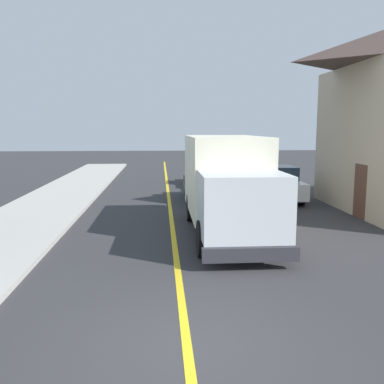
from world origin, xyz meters
TOP-DOWN VIEW (x-y plane):
  - ground_plane at (0.00, 0.00)m, footprint 120.00×120.00m
  - centre_line_yellow at (0.00, 10.00)m, footprint 0.16×56.00m
  - box_truck at (1.78, 7.45)m, footprint 2.40×7.18m
  - parked_car_near at (1.80, 13.93)m, footprint 2.02×4.48m
  - parked_car_mid at (2.55, 19.77)m, footprint 1.91×4.44m
  - parked_van_across at (5.20, 13.77)m, footprint 1.82×4.41m

SIDE VIEW (x-z plane):
  - ground_plane at x=0.00m, z-range 0.00..0.00m
  - centre_line_yellow at x=0.00m, z-range 0.00..0.01m
  - parked_car_near at x=1.80m, z-range -0.04..1.63m
  - parked_car_mid at x=2.55m, z-range -0.04..1.63m
  - parked_van_across at x=5.20m, z-range -0.04..1.63m
  - box_truck at x=1.78m, z-range 0.17..3.37m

